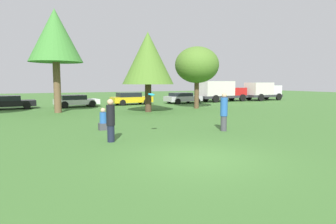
{
  "coord_description": "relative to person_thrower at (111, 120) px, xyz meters",
  "views": [
    {
      "loc": [
        -4.81,
        -7.49,
        2.37
      ],
      "look_at": [
        0.87,
        4.19,
        1.01
      ],
      "focal_mm": 30.71,
      "sensor_mm": 36.0,
      "label": 1
    }
  ],
  "objects": [
    {
      "name": "parked_car_black",
      "position": [
        -4.42,
        17.59,
        -0.25
      ],
      "size": [
        4.13,
        2.21,
        1.18
      ],
      "rotation": [
        0.0,
        0.0,
        0.05
      ],
      "color": "black",
      "rests_on": "ground"
    },
    {
      "name": "person_thrower",
      "position": [
        0.0,
        0.0,
        0.0
      ],
      "size": [
        0.34,
        0.34,
        1.71
      ],
      "rotation": [
        0.0,
        0.0,
        0.02
      ],
      "color": "#191E33",
      "rests_on": "ground"
    },
    {
      "name": "ground_plane",
      "position": [
        1.93,
        -3.62,
        -0.87
      ],
      "size": [
        120.0,
        120.0,
        0.0
      ],
      "primitive_type": "plane",
      "color": "#3D6B2D"
    },
    {
      "name": "parked_car_silver",
      "position": [
        12.62,
        17.03,
        -0.24
      ],
      "size": [
        4.13,
        2.27,
        1.18
      ],
      "rotation": [
        0.0,
        0.0,
        0.05
      ],
      "color": "#B2B2B7",
      "rests_on": "ground"
    },
    {
      "name": "parked_car_white",
      "position": [
        1.14,
        17.3,
        -0.26
      ],
      "size": [
        4.14,
        2.23,
        1.14
      ],
      "rotation": [
        0.0,
        0.0,
        0.05
      ],
      "color": "silver",
      "rests_on": "ground"
    },
    {
      "name": "person_catcher",
      "position": [
        5.6,
        0.13,
        0.07
      ],
      "size": [
        0.35,
        0.35,
        1.85
      ],
      "rotation": [
        0.0,
        0.0,
        -3.12
      ],
      "color": "#3F3F47",
      "rests_on": "ground"
    },
    {
      "name": "tree_3",
      "position": [
        10.73,
        11.0,
        2.99
      ],
      "size": [
        3.91,
        3.91,
        5.5
      ],
      "color": "brown",
      "rests_on": "ground"
    },
    {
      "name": "tree_2",
      "position": [
        5.69,
        10.13,
        3.34
      ],
      "size": [
        4.07,
        4.07,
        6.27
      ],
      "color": "#473323",
      "rests_on": "ground"
    },
    {
      "name": "delivery_truck_red",
      "position": [
        18.21,
        17.51,
        0.44
      ],
      "size": [
        6.77,
        2.54,
        2.47
      ],
      "rotation": [
        0.0,
        0.0,
        0.05
      ],
      "color": "#2D2D33",
      "rests_on": "ground"
    },
    {
      "name": "frisbee",
      "position": [
        1.93,
        0.42,
        0.97
      ],
      "size": [
        0.29,
        0.29,
        0.1
      ],
      "color": "#19B2D8"
    },
    {
      "name": "parked_car_yellow",
      "position": [
        6.77,
        17.63,
        -0.21
      ],
      "size": [
        4.3,
        2.05,
        1.28
      ],
      "rotation": [
        0.0,
        0.0,
        0.05
      ],
      "color": "gold",
      "rests_on": "ground"
    },
    {
      "name": "bystander_sitting",
      "position": [
        0.4,
        2.99,
        -0.42
      ],
      "size": [
        0.45,
        0.38,
        1.1
      ],
      "color": "#3F3F47",
      "rests_on": "ground"
    },
    {
      "name": "delivery_truck_white",
      "position": [
        24.45,
        17.04,
        0.41
      ],
      "size": [
        5.31,
        2.51,
        2.3
      ],
      "rotation": [
        0.0,
        0.0,
        0.05
      ],
      "color": "#2D2D33",
      "rests_on": "ground"
    },
    {
      "name": "tree_1",
      "position": [
        -0.86,
        12.64,
        4.95
      ],
      "size": [
        4.0,
        4.0,
        7.89
      ],
      "color": "brown",
      "rests_on": "ground"
    }
  ]
}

